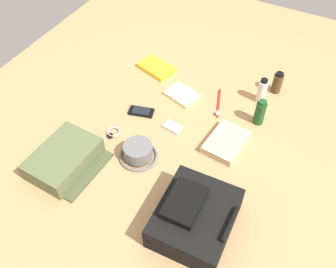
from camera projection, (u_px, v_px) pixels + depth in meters
name	position (u px, v px, depth m)	size (l,w,h in m)	color
ground_plane	(168.00, 142.00, 1.62)	(2.64, 2.02, 0.02)	tan
backpack	(195.00, 217.00, 1.30)	(0.32, 0.27, 0.14)	black
toiletry_pouch	(65.00, 159.00, 1.50)	(0.29, 0.25, 0.08)	#56603D
bucket_hat	(138.00, 152.00, 1.53)	(0.16, 0.16, 0.07)	slate
cologne_bottle	(277.00, 83.00, 1.78)	(0.05, 0.05, 0.11)	#473319
toothpaste_tube	(262.00, 91.00, 1.74)	(0.04, 0.04, 0.13)	white
shampoo_bottle	(260.00, 112.00, 1.64)	(0.05, 0.05, 0.13)	#19471E
paperback_novel	(156.00, 68.00, 1.93)	(0.16, 0.21, 0.02)	yellow
cell_phone	(141.00, 112.00, 1.72)	(0.08, 0.12, 0.01)	black
media_player	(173.00, 127.00, 1.66)	(0.06, 0.09, 0.01)	#B7B7BC
wristwatch	(113.00, 132.00, 1.64)	(0.07, 0.06, 0.01)	#99999E
toothbrush	(219.00, 104.00, 1.75)	(0.18, 0.07, 0.02)	red
notepad	(182.00, 95.00, 1.80)	(0.11, 0.15, 0.02)	beige
folded_towel	(226.00, 142.00, 1.58)	(0.20, 0.14, 0.04)	#C6B289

